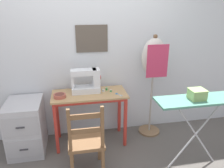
# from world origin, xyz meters

# --- Properties ---
(ground_plane) EXTENTS (14.00, 14.00, 0.00)m
(ground_plane) POSITION_xyz_m (0.00, 0.00, 0.00)
(ground_plane) COLOR #5B5651
(wall_back) EXTENTS (10.00, 0.07, 2.55)m
(wall_back) POSITION_xyz_m (0.00, 0.52, 1.28)
(wall_back) COLOR silver
(wall_back) RESTS_ON ground_plane
(sewing_table) EXTENTS (0.99, 0.45, 0.75)m
(sewing_table) POSITION_xyz_m (0.00, 0.21, 0.63)
(sewing_table) COLOR tan
(sewing_table) RESTS_ON ground_plane
(sewing_machine) EXTENTS (0.39, 0.19, 0.34)m
(sewing_machine) POSITION_xyz_m (-0.02, 0.28, 0.90)
(sewing_machine) COLOR white
(sewing_machine) RESTS_ON sewing_table
(fabric_bowl) EXTENTS (0.15, 0.15, 0.04)m
(fabric_bowl) POSITION_xyz_m (-0.38, 0.16, 0.77)
(fabric_bowl) COLOR #B25647
(fabric_bowl) RESTS_ON sewing_table
(scissors) EXTENTS (0.09, 0.11, 0.01)m
(scissors) POSITION_xyz_m (0.37, 0.12, 0.75)
(scissors) COLOR silver
(scissors) RESTS_ON sewing_table
(thread_spool_near_machine) EXTENTS (0.04, 0.04, 0.03)m
(thread_spool_near_machine) POSITION_xyz_m (0.19, 0.25, 0.77)
(thread_spool_near_machine) COLOR silver
(thread_spool_near_machine) RESTS_ON sewing_table
(thread_spool_mid_table) EXTENTS (0.04, 0.04, 0.04)m
(thread_spool_mid_table) POSITION_xyz_m (0.25, 0.29, 0.77)
(thread_spool_mid_table) COLOR green
(thread_spool_mid_table) RESTS_ON sewing_table
(thread_spool_far_edge) EXTENTS (0.03, 0.03, 0.03)m
(thread_spool_far_edge) POSITION_xyz_m (0.29, 0.22, 0.77)
(thread_spool_far_edge) COLOR green
(thread_spool_far_edge) RESTS_ON sewing_table
(wooden_chair) EXTENTS (0.40, 0.38, 0.91)m
(wooden_chair) POSITION_xyz_m (-0.10, -0.38, 0.42)
(wooden_chair) COLOR brown
(wooden_chair) RESTS_ON ground_plane
(filing_cabinet) EXTENTS (0.45, 0.57, 0.70)m
(filing_cabinet) POSITION_xyz_m (-0.85, 0.19, 0.35)
(filing_cabinet) COLOR #B7B7BC
(filing_cabinet) RESTS_ON ground_plane
(dress_form) EXTENTS (0.35, 0.32, 1.50)m
(dress_form) POSITION_xyz_m (0.91, 0.30, 1.11)
(dress_form) COLOR #846647
(dress_form) RESTS_ON ground_plane
(ironing_board) EXTENTS (1.02, 0.31, 0.90)m
(ironing_board) POSITION_xyz_m (1.17, -0.50, 0.84)
(ironing_board) COLOR #518E7A
(ironing_board) RESTS_ON ground_plane
(storage_box) EXTENTS (0.17, 0.16, 0.11)m
(storage_box) POSITION_xyz_m (1.12, -0.50, 0.95)
(storage_box) COLOR #8EB266
(storage_box) RESTS_ON ironing_board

